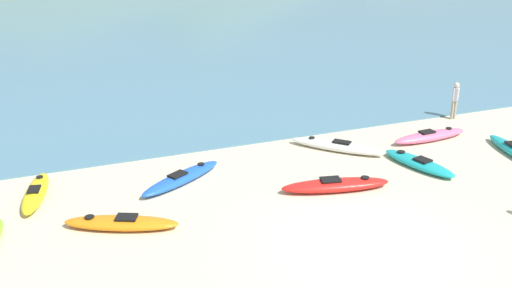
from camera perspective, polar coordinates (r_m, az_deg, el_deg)
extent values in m
plane|color=beige|center=(15.46, 10.11, -9.23)|extent=(400.00, 400.00, 0.00)
cube|color=teal|center=(54.66, -14.21, 12.37)|extent=(160.00, 70.00, 0.06)
ellipsoid|color=teal|center=(20.16, 15.25, -1.77)|extent=(1.41, 2.88, 0.29)
cube|color=black|center=(20.01, 15.60, -1.45)|extent=(0.53, 0.59, 0.05)
cylinder|color=black|center=(20.54, 13.66, -0.71)|extent=(0.27, 0.27, 0.02)
ellipsoid|color=yellow|center=(18.54, -20.24, -4.38)|extent=(1.19, 2.85, 0.31)
cube|color=black|center=(18.34, -20.39, -4.05)|extent=(0.43, 0.56, 0.05)
cylinder|color=black|center=(19.16, -19.91, -2.95)|extent=(0.21, 0.21, 0.02)
ellipsoid|color=red|center=(17.99, 7.59, -3.90)|extent=(3.38, 1.41, 0.35)
cube|color=black|center=(17.86, 7.11, -3.36)|extent=(0.66, 0.51, 0.05)
cylinder|color=black|center=(18.19, 10.35, -3.14)|extent=(0.25, 0.25, 0.02)
ellipsoid|color=blue|center=(18.49, -7.10, -3.23)|extent=(3.12, 2.22, 0.31)
cube|color=black|center=(18.32, -7.48, -2.88)|extent=(0.68, 0.60, 0.05)
cylinder|color=black|center=(19.02, -5.26, -1.90)|extent=(0.22, 0.22, 0.02)
ellipsoid|color=#E5668C|center=(22.63, 16.23, 0.73)|extent=(3.15, 0.79, 0.34)
cube|color=black|center=(22.47, 15.97, 1.14)|extent=(0.58, 0.38, 0.05)
cylinder|color=black|center=(23.13, 17.90, 1.46)|extent=(0.22, 0.22, 0.02)
ellipsoid|color=orange|center=(16.18, -12.70, -7.35)|extent=(3.05, 1.90, 0.31)
cube|color=black|center=(16.06, -12.23, -6.81)|extent=(0.66, 0.58, 0.05)
cylinder|color=black|center=(16.34, -15.58, -6.69)|extent=(0.25, 0.25, 0.02)
ellipsoid|color=white|center=(20.99, 7.71, -0.21)|extent=(2.73, 2.87, 0.33)
cube|color=black|center=(20.87, 8.18, 0.21)|extent=(0.65, 0.67, 0.05)
cylinder|color=black|center=(21.19, 5.35, 0.63)|extent=(0.21, 0.21, 0.02)
cylinder|color=gray|center=(25.22, 18.19, 3.09)|extent=(0.11, 0.11, 0.76)
cylinder|color=gray|center=(25.30, 18.43, 3.12)|extent=(0.11, 0.11, 0.76)
cube|color=#B2B2B7|center=(25.08, 18.48, 4.51)|extent=(0.27, 0.27, 0.54)
cylinder|color=#B2B2B7|center=(25.00, 18.28, 4.52)|extent=(0.08, 0.08, 0.51)
cylinder|color=#B2B2B7|center=(25.15, 18.68, 4.57)|extent=(0.08, 0.08, 0.51)
sphere|color=beige|center=(24.98, 18.58, 5.34)|extent=(0.21, 0.21, 0.21)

